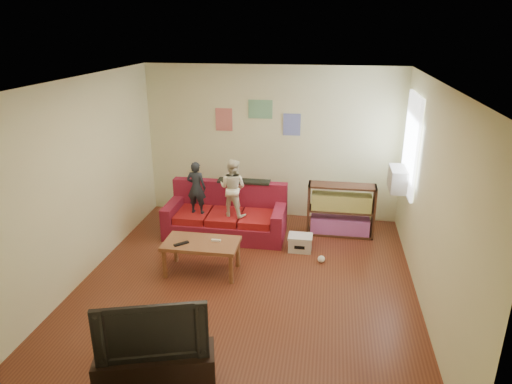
% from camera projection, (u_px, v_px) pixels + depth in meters
% --- Properties ---
extents(room_shell, '(4.52, 5.02, 2.72)m').
position_uv_depth(room_shell, '(246.00, 191.00, 5.74)').
color(room_shell, brown).
rests_on(room_shell, ground).
extents(sofa, '(1.96, 0.90, 0.86)m').
position_uv_depth(sofa, '(227.00, 217.00, 7.64)').
color(sofa, maroon).
rests_on(sofa, ground).
extents(child_a, '(0.33, 0.23, 0.87)m').
position_uv_depth(child_a, '(196.00, 188.00, 7.36)').
color(child_a, '#1F252E').
rests_on(child_a, sofa).
extents(child_b, '(0.54, 0.47, 0.94)m').
position_uv_depth(child_b, '(233.00, 188.00, 7.26)').
color(child_b, white).
rests_on(child_b, sofa).
extents(coffee_table, '(1.05, 0.58, 0.47)m').
position_uv_depth(coffee_table, '(201.00, 246.00, 6.39)').
color(coffee_table, brown).
rests_on(coffee_table, ground).
extents(remote, '(0.19, 0.19, 0.02)m').
position_uv_depth(remote, '(181.00, 244.00, 6.29)').
color(remote, black).
rests_on(remote, coffee_table).
extents(game_controller, '(0.13, 0.04, 0.03)m').
position_uv_depth(game_controller, '(216.00, 240.00, 6.38)').
color(game_controller, white).
rests_on(game_controller, coffee_table).
extents(bookshelf, '(1.10, 0.33, 0.88)m').
position_uv_depth(bookshelf, '(341.00, 213.00, 7.56)').
color(bookshelf, '#46291A').
rests_on(bookshelf, ground).
extents(window, '(0.04, 1.08, 1.48)m').
position_uv_depth(window, '(411.00, 144.00, 6.83)').
color(window, white).
rests_on(window, room_shell).
extents(ac_unit, '(0.28, 0.55, 0.35)m').
position_uv_depth(ac_unit, '(399.00, 179.00, 7.04)').
color(ac_unit, '#B7B2A3').
rests_on(ac_unit, window).
extents(artwork_left, '(0.30, 0.01, 0.40)m').
position_uv_depth(artwork_left, '(224.00, 120.00, 8.03)').
color(artwork_left, '#D87266').
rests_on(artwork_left, room_shell).
extents(artwork_center, '(0.42, 0.01, 0.32)m').
position_uv_depth(artwork_center, '(260.00, 109.00, 7.86)').
color(artwork_center, '#72B27F').
rests_on(artwork_center, room_shell).
extents(artwork_right, '(0.30, 0.01, 0.38)m').
position_uv_depth(artwork_right, '(292.00, 125.00, 7.87)').
color(artwork_right, '#727FCC').
rests_on(artwork_right, room_shell).
extents(file_box, '(0.37, 0.28, 0.26)m').
position_uv_depth(file_box, '(300.00, 243.00, 7.10)').
color(file_box, silver).
rests_on(file_box, ground).
extents(tv_stand, '(1.18, 0.66, 0.42)m').
position_uv_depth(tv_stand, '(156.00, 371.00, 4.36)').
color(tv_stand, black).
rests_on(tv_stand, ground).
extents(television, '(1.02, 0.43, 0.59)m').
position_uv_depth(television, '(152.00, 327.00, 4.18)').
color(television, black).
rests_on(television, tv_stand).
extents(tissue, '(0.13, 0.13, 0.11)m').
position_uv_depth(tissue, '(321.00, 259.00, 6.76)').
color(tissue, white).
rests_on(tissue, ground).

